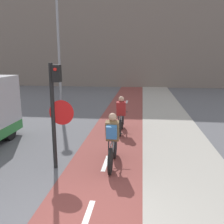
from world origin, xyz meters
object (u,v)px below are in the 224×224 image
object	(u,v)px
street_lamp_far	(58,39)
cyclist_far	(121,117)
traffic_light_pole	(56,105)
cyclist_near	(112,142)

from	to	relation	value
street_lamp_far	cyclist_far	bearing A→B (deg)	-47.87
traffic_light_pole	cyclist_near	xyz separation A→B (m)	(1.48, 0.30, -1.07)
traffic_light_pole	cyclist_far	world-z (taller)	traffic_light_pole
traffic_light_pole	cyclist_near	size ratio (longest dim) A/B	1.63
street_lamp_far	cyclist_near	size ratio (longest dim) A/B	3.70
street_lamp_far	cyclist_far	size ratio (longest dim) A/B	3.86
street_lamp_far	traffic_light_pole	bearing A→B (deg)	-72.46
street_lamp_far	cyclist_far	xyz separation A→B (m)	(3.93, -4.35, -3.35)
cyclist_far	traffic_light_pole	bearing A→B (deg)	-112.48
cyclist_near	cyclist_far	bearing A→B (deg)	90.46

